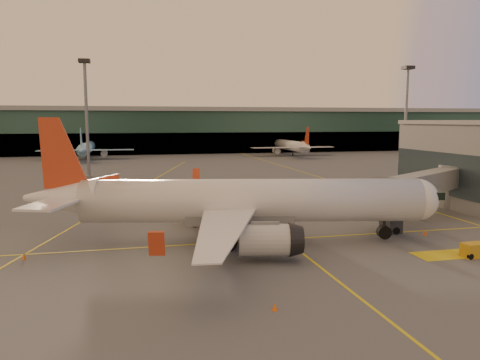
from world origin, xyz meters
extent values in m
plane|color=#4C4F54|center=(0.00, 0.00, 0.00)|extent=(600.00, 600.00, 0.00)
cube|color=yellow|center=(0.00, 5.00, 0.01)|extent=(80.00, 0.25, 0.01)
cube|color=yellow|center=(-10.00, 45.00, 0.01)|extent=(31.30, 115.98, 0.01)
cube|color=yellow|center=(30.00, 70.00, 0.01)|extent=(0.25, 160.00, 0.01)
cube|color=yellow|center=(5.00, -8.00, 0.01)|extent=(0.25, 30.00, 0.01)
cube|color=yellow|center=(18.00, -4.00, 0.01)|extent=(6.00, 3.00, 0.01)
cube|color=#19382D|center=(0.00, 142.00, 8.00)|extent=(400.00, 18.00, 16.00)
cube|color=gray|center=(0.00, 142.00, 16.80)|extent=(400.00, 20.00, 1.60)
cube|color=black|center=(0.00, 133.50, 4.00)|extent=(400.00, 1.00, 8.00)
cube|color=#2D3D47|center=(33.05, 18.00, 5.00)|extent=(0.30, 21.60, 6.00)
cylinder|color=slate|center=(-20.00, 66.00, 12.50)|extent=(0.70, 0.70, 25.00)
cube|color=black|center=(-20.00, 66.00, 25.20)|extent=(2.40, 2.40, 0.80)
cube|color=slate|center=(-20.00, 66.00, 0.25)|extent=(1.60, 1.60, 0.50)
cylinder|color=slate|center=(55.00, 62.00, 12.50)|extent=(0.70, 0.70, 25.00)
cube|color=black|center=(55.00, 62.00, 25.20)|extent=(2.40, 2.40, 0.80)
cube|color=slate|center=(55.00, 62.00, 0.25)|extent=(1.60, 1.60, 0.50)
cylinder|color=white|center=(1.30, 4.53, 4.41)|extent=(34.59, 11.11, 4.41)
sphere|color=white|center=(18.16, 1.14, 4.41)|extent=(4.33, 4.33, 4.33)
cube|color=black|center=(19.39, 0.89, 4.97)|extent=(2.51, 3.20, 0.77)
cone|color=white|center=(-17.62, 8.33, 4.75)|extent=(8.23, 5.60, 4.19)
cube|color=white|center=(-17.95, 4.55, 4.86)|extent=(5.73, 7.91, 0.22)
cylinder|color=silver|center=(0.80, -2.21, 1.99)|extent=(5.09, 3.72, 2.87)
cylinder|color=black|center=(-1.73, 2.21, 0.99)|extent=(2.25, 1.91, 1.99)
cylinder|color=black|center=(-1.73, 2.21, 1.60)|extent=(0.40, 0.40, 1.21)
cube|color=white|center=(-16.46, 11.95, 4.86)|extent=(3.98, 7.33, 0.22)
cylinder|color=silver|center=(3.44, 10.94, 1.99)|extent=(5.09, 3.72, 2.87)
cylinder|color=black|center=(-0.60, 7.84, 0.99)|extent=(2.25, 1.91, 1.99)
cylinder|color=black|center=(-0.60, 7.84, 1.60)|extent=(0.40, 0.40, 1.21)
cube|color=slate|center=(0.07, 4.78, 2.98)|extent=(11.39, 5.61, 1.77)
cylinder|color=black|center=(14.87, 1.80, 0.99)|extent=(1.54, 1.14, 1.39)
cube|color=slate|center=(24.90, 9.93, 4.71)|extent=(19.65, 14.30, 2.70)
cube|color=#2D3035|center=(16.30, 4.47, 4.71)|extent=(4.71, 4.71, 3.00)
cube|color=#2D3035|center=(17.80, 5.37, 1.20)|extent=(1.60, 2.40, 2.40)
cylinder|color=black|center=(17.80, 4.27, 0.40)|extent=(0.80, 0.40, 0.80)
cylinder|color=black|center=(17.80, 6.47, 0.40)|extent=(0.80, 0.40, 0.80)
cylinder|color=slate|center=(24.90, 9.93, 1.71)|extent=(0.50, 0.50, 3.41)
cylinder|color=slate|center=(34.00, 16.00, 4.71)|extent=(4.40, 4.40, 3.00)
cylinder|color=slate|center=(34.00, 16.00, 1.71)|extent=(2.40, 2.40, 3.41)
cube|color=#C44E1C|center=(-1.50, 13.94, 0.83)|extent=(3.71, 2.89, 1.65)
cube|color=silver|center=(-1.83, 13.96, 3.41)|extent=(6.57, 3.21, 3.08)
cylinder|color=black|center=(-3.58, 12.76, 0.50)|extent=(1.02, 0.46, 0.99)
cylinder|color=black|center=(0.38, 12.48, 0.50)|extent=(1.02, 0.46, 0.99)
cube|color=#C38F18|center=(20.07, -5.19, 0.66)|extent=(2.24, 1.41, 1.31)
cylinder|color=black|center=(19.21, -5.78, 0.27)|extent=(0.56, 0.30, 0.55)
cube|color=black|center=(21.44, 12.13, 0.53)|extent=(3.37, 1.95, 1.05)
cube|color=#C38F18|center=(21.44, 12.13, 1.24)|extent=(1.45, 1.62, 0.86)
cylinder|color=black|center=(20.35, 11.29, 0.34)|extent=(0.69, 0.33, 0.67)
cylinder|color=black|center=(22.64, 11.45, 0.34)|extent=(0.69, 0.33, 0.67)
cone|color=#F9620D|center=(20.76, 3.25, 0.29)|extent=(0.45, 0.45, 0.58)
cube|color=#F9620D|center=(20.76, 3.25, 0.02)|extent=(0.39, 0.39, 0.03)
cone|color=#F9620D|center=(-20.42, 3.41, 0.25)|extent=(0.39, 0.39, 0.49)
cube|color=#F9620D|center=(-20.42, 3.41, 0.01)|extent=(0.34, 0.34, 0.03)
cone|color=#F9620D|center=(-1.55, -12.80, 0.25)|extent=(0.40, 0.40, 0.51)
cube|color=#F9620D|center=(-1.55, -12.80, 0.01)|extent=(0.34, 0.34, 0.03)
cone|color=#F9620D|center=(-2.00, 22.66, 0.29)|extent=(0.46, 0.46, 0.58)
cube|color=#F9620D|center=(-2.00, 22.66, 0.02)|extent=(0.40, 0.40, 0.03)
camera|label=1|loc=(-10.50, -41.29, 12.58)|focal=35.00mm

